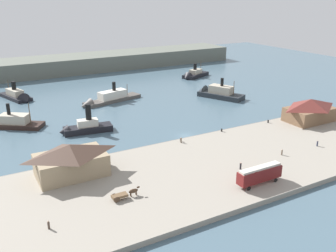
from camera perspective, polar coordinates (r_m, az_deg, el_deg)
ground_plane at (r=110.55m, az=2.69°, el=-1.51°), size 320.00×320.00×0.00m
quay_promenade at (r=93.90m, az=9.81°, el=-5.40°), size 110.00×36.00×1.20m
seawall_edge at (r=107.55m, az=3.71°, el=-1.87°), size 110.00×0.80×1.00m
ferry_shed_east_terminal at (r=86.19m, az=-14.56°, el=-4.98°), size 15.37×9.91×7.33m
ferry_shed_customs_shed at (r=126.61m, az=20.76°, el=2.31°), size 15.09×9.80×7.20m
street_tram at (r=82.55m, az=13.75°, el=-7.07°), size 10.69×2.53×4.05m
horse_cart at (r=76.19m, az=-6.66°, el=-10.25°), size 6.00×1.63×1.87m
pedestrian_standing_center at (r=98.86m, az=16.93°, el=-3.85°), size 0.38×0.38×1.54m
pedestrian_walking_east at (r=88.86m, az=10.97°, el=-6.00°), size 0.43×0.43×1.72m
pedestrian_at_waters_edge at (r=107.48m, az=21.76°, el=-2.50°), size 0.40×0.40×1.61m
pedestrian_near_cart at (r=102.22m, az=2.00°, el=-2.17°), size 0.38×0.38×1.55m
pedestrian_walking_west at (r=70.25m, az=-17.69°, el=-14.16°), size 0.40×0.40×1.62m
mooring_post_center_east at (r=111.38m, az=8.16°, el=-0.62°), size 0.44×0.44×0.90m
mooring_post_east at (r=103.07m, az=1.97°, el=-2.13°), size 0.44×0.44×0.90m
mooring_post_center_west at (r=121.86m, az=14.98°, el=0.69°), size 0.44×0.44×0.90m
ferry_approaching_east at (r=127.61m, az=-23.15°, el=0.47°), size 18.61×15.26×9.87m
ferry_near_quay at (r=152.46m, az=7.29°, el=5.00°), size 14.41×20.53×10.16m
ferry_approaching_west at (r=145.10m, az=-9.37°, el=4.04°), size 26.28×11.13×9.30m
ferry_departing_north at (r=115.30m, az=-12.79°, el=-0.23°), size 16.11×6.71×9.87m
ferry_outer_harbor at (r=187.00m, az=3.87°, el=7.75°), size 17.81×11.99×9.48m
ferry_moored_east at (r=158.81m, az=-21.82°, el=4.18°), size 10.99×19.39×8.84m
far_headland at (r=207.89m, az=-13.67°, el=9.22°), size 180.00×24.00×8.00m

